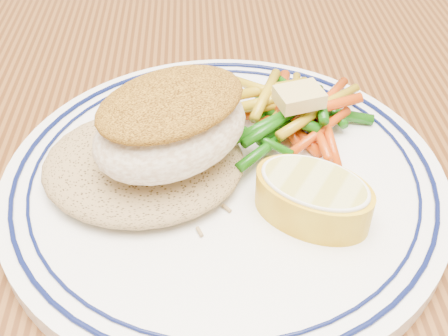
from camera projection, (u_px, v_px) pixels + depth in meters
dining_table at (218, 258)px, 0.45m from camera, size 1.50×0.90×0.75m
plate at (224, 180)px, 0.37m from camera, size 0.29×0.29×0.02m
rice_pilaf at (143, 159)px, 0.35m from camera, size 0.13×0.11×0.02m
fish_fillet at (171, 124)px, 0.33m from camera, size 0.12×0.12×0.05m
vegetable_pile at (293, 112)px, 0.39m from camera, size 0.11×0.11×0.03m
butter_pat at (299, 97)px, 0.37m from camera, size 0.03×0.03×0.01m
lemon_wedge at (313, 196)px, 0.33m from camera, size 0.09×0.09×0.03m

